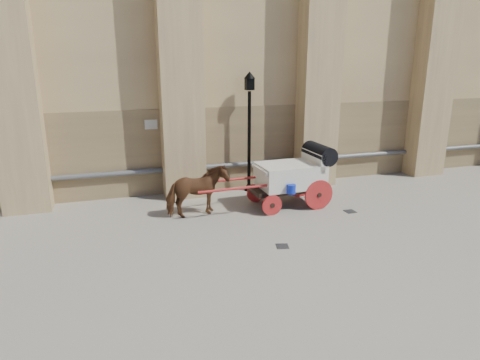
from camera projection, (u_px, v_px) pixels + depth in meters
name	position (u px, v px, depth m)	size (l,w,h in m)	color
ground	(243.00, 230.00, 12.05)	(90.00, 90.00, 0.00)	slate
horse	(197.00, 191.00, 12.93)	(0.84, 1.85, 1.56)	brown
carriage	(294.00, 174.00, 13.84)	(4.54, 1.65, 1.97)	black
street_lamp	(249.00, 129.00, 15.02)	(0.40, 0.40, 4.23)	black
drain_grate_near	(282.00, 246.00, 11.01)	(0.32, 0.32, 0.01)	black
drain_grate_far	(350.00, 211.00, 13.48)	(0.32, 0.32, 0.01)	black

